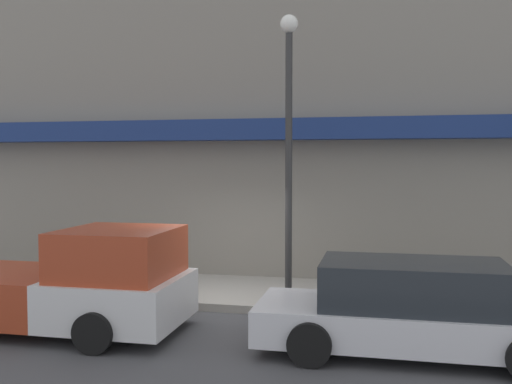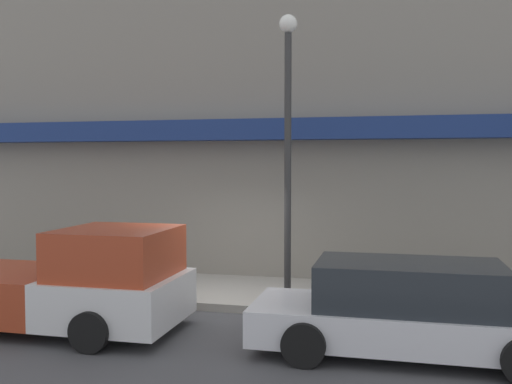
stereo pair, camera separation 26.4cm
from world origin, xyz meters
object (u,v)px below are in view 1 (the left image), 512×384
pickup_truck (54,285)px  parked_car (413,309)px  fire_hydrant (395,291)px  street_lamp (289,125)px

pickup_truck → parked_car: bearing=0.0°
parked_car → fire_hydrant: bearing=96.8°
fire_hydrant → street_lamp: (-2.10, -0.17, 3.28)m
parked_car → fire_hydrant: (-0.21, 2.36, -0.25)m
parked_car → street_lamp: bearing=138.2°
parked_car → street_lamp: (-2.31, 2.19, 3.03)m
parked_car → street_lamp: street_lamp is taller
parked_car → street_lamp: size_ratio=0.84×
street_lamp → pickup_truck: bearing=-150.7°
fire_hydrant → pickup_truck: bearing=-158.5°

